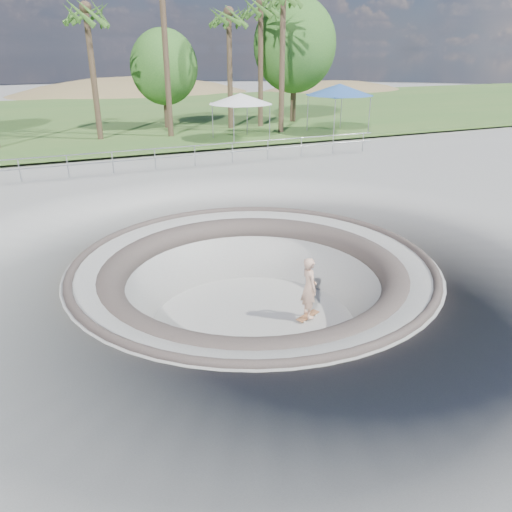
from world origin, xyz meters
name	(u,v)px	position (x,y,z in m)	size (l,w,h in m)	color
ground	(253,262)	(0.00, 0.00, 0.00)	(180.00, 180.00, 0.00)	#A09F9B
skate_bowl	(253,318)	(0.00, 0.00, -1.83)	(14.00, 14.00, 4.10)	#A09F9B
grass_strip	(97,116)	(0.00, 34.00, 0.22)	(180.00, 36.00, 0.12)	#396327
distant_hills	(110,151)	(3.78, 57.17, -7.02)	(103.20, 45.00, 28.60)	olive
safety_railing	(155,159)	(0.00, 12.00, 0.69)	(25.00, 0.06, 1.03)	#92949A
skateboard	(308,316)	(1.56, -0.53, -1.83)	(0.89, 0.57, 0.09)	#9B663E
skater	(309,287)	(1.56, -0.53, -0.87)	(0.68, 0.45, 1.87)	#D3A488
canopy_white	(241,99)	(6.89, 18.00, 2.73)	(5.46, 5.46, 2.80)	#92949A
canopy_blue	(339,90)	(14.05, 18.00, 3.06)	(6.25, 6.25, 3.18)	#92949A
palm_b	(86,16)	(-1.33, 21.54, 7.38)	(2.60, 2.60, 8.45)	#4E3F2D
palm_d	(229,19)	(8.02, 22.75, 7.44)	(2.60, 2.60, 8.52)	#4E3F2D
palm_f	(261,10)	(10.36, 22.72, 8.03)	(2.60, 2.60, 9.16)	#4E3F2D
bushy_tree_mid	(164,67)	(3.91, 24.92, 4.40)	(4.73, 4.30, 6.83)	#4E3F2D
bushy_tree_right	(295,45)	(13.83, 24.20, 5.84)	(6.33, 5.76, 9.13)	#4E3F2D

